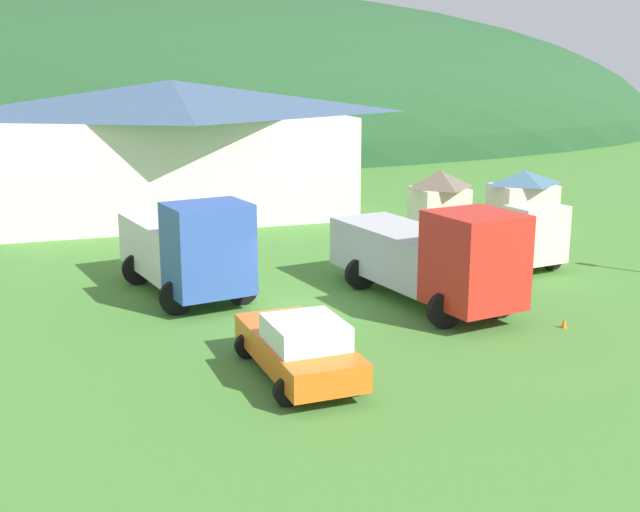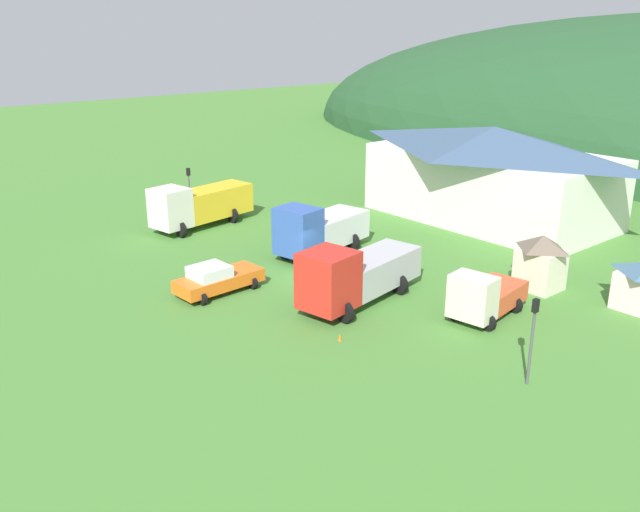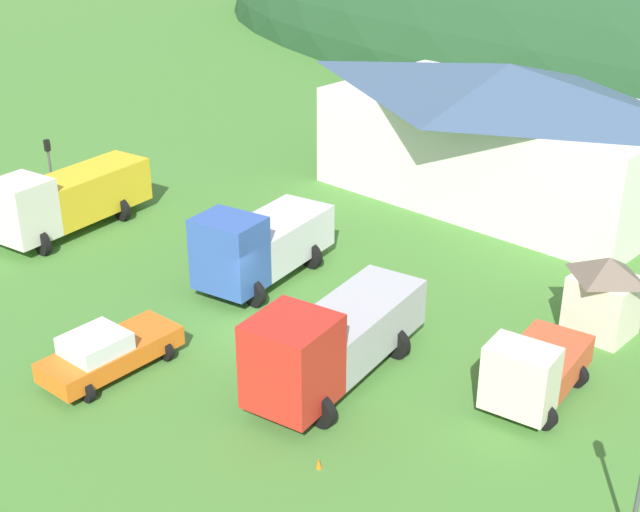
% 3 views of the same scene
% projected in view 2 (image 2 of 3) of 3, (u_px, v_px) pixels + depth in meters
% --- Properties ---
extents(ground_plane, '(200.00, 200.00, 0.00)m').
position_uv_depth(ground_plane, '(315.00, 278.00, 39.25)').
color(ground_plane, '#477F33').
extents(depot_building, '(18.46, 10.09, 6.92)m').
position_uv_depth(depot_building, '(492.00, 172.00, 49.91)').
color(depot_building, white).
rests_on(depot_building, ground).
extents(play_shed_cream, '(2.39, 2.19, 3.09)m').
position_uv_depth(play_shed_cream, '(541.00, 261.00, 37.19)').
color(play_shed_cream, beige).
rests_on(play_shed_cream, ground).
extents(heavy_rig_striped, '(3.89, 8.18, 3.28)m').
position_uv_depth(heavy_rig_striped, '(199.00, 204.00, 48.53)').
color(heavy_rig_striped, silver).
rests_on(heavy_rig_striped, ground).
extents(box_truck_blue, '(4.07, 7.15, 3.47)m').
position_uv_depth(box_truck_blue, '(318.00, 229.00, 42.63)').
color(box_truck_blue, '#3356AD').
rests_on(box_truck_blue, ground).
extents(crane_truck_red, '(4.01, 8.32, 3.42)m').
position_uv_depth(crane_truck_red, '(355.00, 274.00, 35.09)').
color(crane_truck_red, red).
rests_on(crane_truck_red, ground).
extents(light_truck_cream, '(3.03, 4.98, 2.57)m').
position_uv_depth(light_truck_cream, '(484.00, 296.00, 33.57)').
color(light_truck_cream, beige).
rests_on(light_truck_cream, ground).
extents(service_pickup_orange, '(2.52, 4.98, 1.66)m').
position_uv_depth(service_pickup_orange, '(217.00, 279.00, 36.81)').
color(service_pickup_orange, orange).
rests_on(service_pickup_orange, ground).
extents(traffic_light_west, '(0.20, 0.32, 3.90)m').
position_uv_depth(traffic_light_west, '(189.00, 188.00, 50.19)').
color(traffic_light_west, '#4C4C51').
rests_on(traffic_light_west, ground).
extents(traffic_light_east, '(0.20, 0.32, 3.76)m').
position_uv_depth(traffic_light_east, '(533.00, 332.00, 26.98)').
color(traffic_light_east, '#4C4C51').
rests_on(traffic_light_east, ground).
extents(traffic_cone_near_pickup, '(0.36, 0.36, 0.65)m').
position_uv_depth(traffic_cone_near_pickup, '(340.00, 340.00, 31.52)').
color(traffic_cone_near_pickup, orange).
rests_on(traffic_cone_near_pickup, ground).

